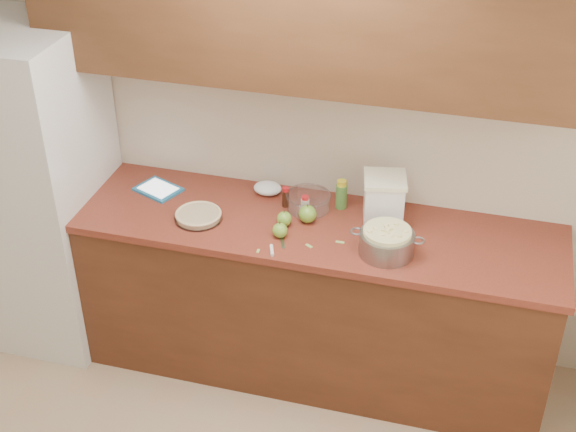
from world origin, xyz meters
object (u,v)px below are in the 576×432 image
(flour_canister, at_px, (384,199))
(tablet, at_px, (158,189))
(colander, at_px, (387,242))
(pie, at_px, (198,216))

(flour_canister, distance_m, tablet, 1.20)
(colander, bearing_deg, flour_canister, 103.15)
(colander, distance_m, tablet, 1.28)
(pie, height_order, tablet, pie)
(flour_canister, relative_size, tablet, 0.93)
(colander, relative_size, tablet, 1.29)
(pie, distance_m, tablet, 0.36)
(colander, distance_m, flour_canister, 0.28)
(flour_canister, xyz_separation_m, tablet, (-1.19, -0.02, -0.12))
(colander, bearing_deg, pie, 177.42)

